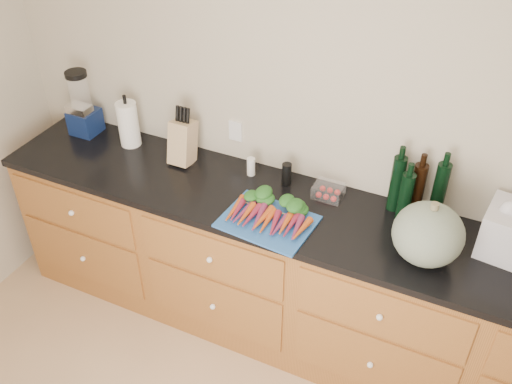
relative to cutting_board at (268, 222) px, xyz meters
The scene contains 14 objects.
wall_back 0.63m from the cutting_board, 68.04° to the left, with size 4.10×0.05×2.60m, color #BFB49E.
cabinets 0.55m from the cutting_board, 38.57° to the left, with size 3.60×0.64×0.90m.
countertop 0.25m from the cutting_board, 39.29° to the left, with size 3.64×0.62×0.04m, color black.
cutting_board is the anchor object (origin of this frame).
carrots 0.04m from the cutting_board, 90.00° to the left, with size 0.41×0.28×0.05m.
squash 0.77m from the cutting_board, ahead, with size 0.32×0.32×0.29m, color #5C6D5B.
blender_appliance 1.42m from the cutting_board, 166.96° to the left, with size 0.16×0.16×0.40m.
paper_towel 1.10m from the cutting_board, 162.96° to the left, with size 0.12×0.12×0.27m, color white.
knife_block 0.74m from the cutting_board, 155.65° to the left, with size 0.12×0.12×0.25m, color tan.
grinder_salt 0.43m from the cutting_board, 126.82° to the left, with size 0.05×0.05×0.11m, color white.
grinder_pepper 0.35m from the cutting_board, 96.97° to the left, with size 0.05×0.05×0.13m, color black.
canister_chrome 0.35m from the cutting_board, 96.82° to the left, with size 0.05×0.05×0.11m, color silver.
tomato_box 0.39m from the cutting_board, 58.66° to the left, with size 0.15×0.12×0.07m, color white.
bottles 0.74m from the cutting_board, 30.36° to the left, with size 0.27×0.14×0.33m.
Camera 1 is at (0.68, -0.85, 2.78)m, focal length 40.00 mm.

